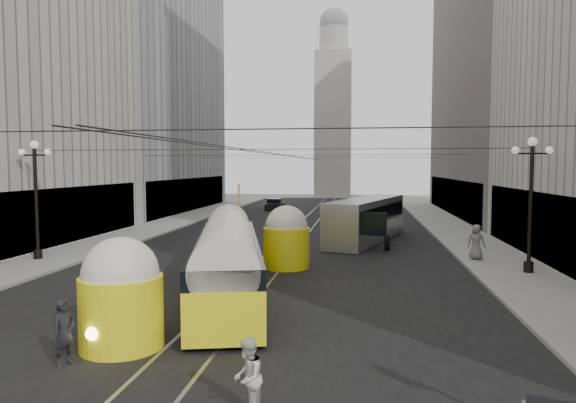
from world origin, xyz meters
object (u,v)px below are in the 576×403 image
(streetcar, at_px, (227,257))
(pedestrian_sidewalk_right, at_px, (476,242))
(pedestrian_crossing_a, at_px, (64,332))
(pedestrian_crossing_b, at_px, (248,378))
(city_bus, at_px, (367,218))

(streetcar, height_order, pedestrian_sidewalk_right, streetcar)
(pedestrian_crossing_a, height_order, pedestrian_crossing_b, pedestrian_crossing_a)
(pedestrian_crossing_a, xyz_separation_m, pedestrian_sidewalk_right, (13.76, 16.43, 0.22))
(city_bus, bearing_deg, pedestrian_crossing_b, -96.05)
(streetcar, height_order, city_bus, streetcar)
(pedestrian_crossing_b, relative_size, pedestrian_sidewalk_right, 0.87)
(streetcar, distance_m, pedestrian_sidewalk_right, 14.53)
(streetcar, height_order, pedestrian_crossing_a, streetcar)
(city_bus, xyz_separation_m, pedestrian_crossing_a, (-8.01, -23.49, -0.73))
(streetcar, bearing_deg, pedestrian_sidewalk_right, 38.38)
(city_bus, distance_m, pedestrian_crossing_a, 24.83)
(city_bus, bearing_deg, pedestrian_crossing_a, -108.83)
(streetcar, height_order, pedestrian_crossing_b, streetcar)
(pedestrian_crossing_a, bearing_deg, pedestrian_sidewalk_right, -18.40)
(streetcar, relative_size, pedestrian_crossing_a, 8.30)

